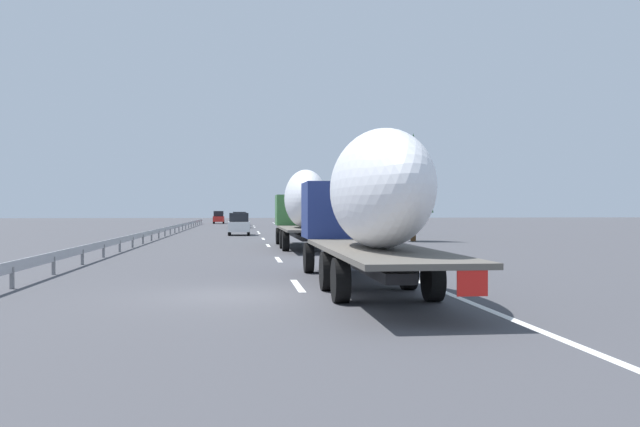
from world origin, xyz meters
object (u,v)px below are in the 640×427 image
Objects in this scene: car_black_suv at (239,220)px; road_sign at (323,209)px; truck_trailing at (368,201)px; car_red_compact at (219,217)px; truck_lead at (303,205)px; car_silver_hatch at (241,219)px; car_white_van at (239,224)px.

car_black_suv is 29.79m from road_sign.
car_red_compact is (89.98, 7.04, -1.40)m from truck_trailing.
truck_lead reaches higher than car_black_suv.
truck_trailing reaches higher than road_sign.
road_sign is at bearing -171.15° from car_silver_hatch.
truck_trailing is 3.50× the size of car_red_compact.
car_silver_hatch is 1.41× the size of road_sign.
car_silver_hatch is at bearing -0.19° from car_white_van.
car_red_compact is (49.72, 3.41, 0.03)m from car_white_van.
car_black_suv reaches higher than car_silver_hatch.
car_silver_hatch is (78.34, 3.51, -1.46)m from truck_trailing.
road_sign is at bearing -122.94° from car_white_van.
car_black_suv is at bearing 0.15° from car_white_van.
car_silver_hatch is 0.96× the size of car_black_suv.
truck_trailing reaches higher than car_white_van.
truck_lead is at bearing 169.25° from road_sign.
truck_lead is 16.63m from road_sign.
road_sign is at bearing -4.94° from truck_trailing.
car_white_van is 0.84× the size of car_black_suv.
car_white_van is 24.62m from car_black_suv.
truck_lead is at bearing -174.29° from car_red_compact.
truck_trailing is 3.53× the size of car_white_van.
car_white_van is (20.69, 3.63, -1.49)m from truck_lead.
truck_trailing is at bearing -174.85° from car_white_van.
car_white_van is (-38.08, 0.12, 0.03)m from car_silver_hatch.
car_silver_hatch is at bearing -0.81° from car_black_suv.
road_sign is at bearing -166.80° from car_black_suv.
truck_trailing is at bearing -176.74° from car_black_suv.
car_red_compact is (70.42, 7.04, -1.46)m from truck_lead.
car_white_van is at bearing 5.15° from truck_trailing.
car_white_van is 8.12m from road_sign.
car_silver_hatch is at bearing 2.56° from truck_trailing.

